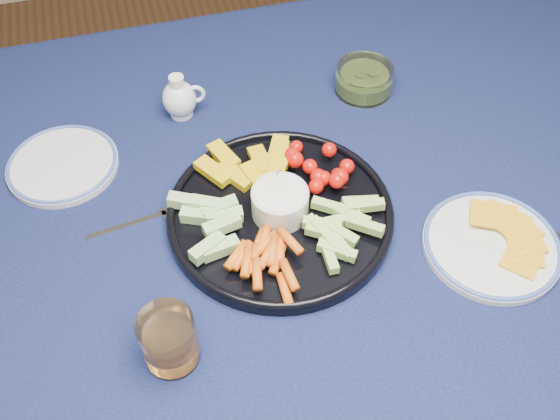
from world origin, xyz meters
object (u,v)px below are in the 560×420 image
object	(u,v)px
crudite_platter	(278,211)
creamer_pitcher	(180,98)
cheese_plate	(492,243)
pickle_bowl	(364,81)
side_plate_extra	(63,164)
dining_table	(287,219)
juice_tumbler	(170,342)

from	to	relation	value
crudite_platter	creamer_pitcher	xyz separation A→B (m)	(-0.10, 0.29, 0.02)
creamer_pitcher	cheese_plate	distance (m)	0.60
creamer_pitcher	pickle_bowl	world-z (taller)	creamer_pitcher
crudite_platter	creamer_pitcher	size ratio (longest dim) A/B	4.19
creamer_pitcher	side_plate_extra	size ratio (longest dim) A/B	0.46
dining_table	crudite_platter	distance (m)	0.13
dining_table	creamer_pitcher	world-z (taller)	creamer_pitcher
cheese_plate	side_plate_extra	distance (m)	0.72
crudite_platter	cheese_plate	xyz separation A→B (m)	(0.30, -0.14, -0.01)
dining_table	pickle_bowl	distance (m)	0.31
juice_tumbler	side_plate_extra	bearing A→B (deg)	107.03
cheese_plate	dining_table	bearing A→B (deg)	142.17
pickle_bowl	dining_table	bearing A→B (deg)	-136.40
crudite_platter	pickle_bowl	xyz separation A→B (m)	(0.24, 0.26, 0.00)
dining_table	cheese_plate	world-z (taller)	cheese_plate
pickle_bowl	creamer_pitcher	bearing A→B (deg)	175.45
dining_table	cheese_plate	bearing A→B (deg)	-37.83
creamer_pitcher	juice_tumbler	distance (m)	0.49
dining_table	pickle_bowl	size ratio (longest dim) A/B	15.12
cheese_plate	crudite_platter	bearing A→B (deg)	154.39
dining_table	crudite_platter	xyz separation A→B (m)	(-0.03, -0.06, 0.11)
creamer_pitcher	side_plate_extra	world-z (taller)	creamer_pitcher
juice_tumbler	cheese_plate	bearing A→B (deg)	5.14
cheese_plate	juice_tumbler	distance (m)	0.51
pickle_bowl	side_plate_extra	bearing A→B (deg)	-174.76
side_plate_extra	pickle_bowl	bearing A→B (deg)	5.24
crudite_platter	cheese_plate	bearing A→B (deg)	-25.61
crudite_platter	pickle_bowl	world-z (taller)	crudite_platter
side_plate_extra	juice_tumbler	bearing A→B (deg)	-72.97
juice_tumbler	crudite_platter	bearing A→B (deg)	43.06
pickle_bowl	side_plate_extra	size ratio (longest dim) A/B	0.58
pickle_bowl	side_plate_extra	xyz separation A→B (m)	(-0.57, -0.05, -0.02)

